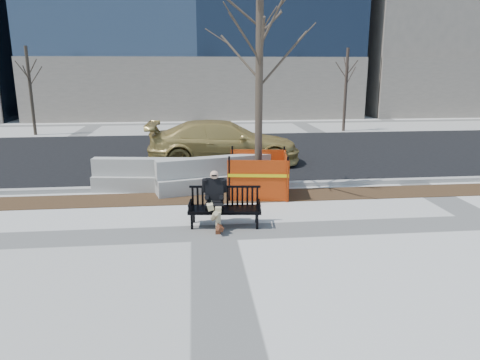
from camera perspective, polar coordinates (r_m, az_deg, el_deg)
The scene contains 12 objects.
ground at distance 9.51m, azimuth -3.46°, elevation -6.74°, with size 120.00×120.00×0.00m, color beige.
mulch_strip at distance 11.97m, azimuth -4.04°, elevation -2.25°, with size 40.00×1.20×0.02m, color #47301C.
asphalt_street at distance 17.99m, azimuth -4.77°, elevation 3.38°, with size 60.00×10.40×0.01m, color black.
curb at distance 12.86m, azimuth -4.20°, elevation -0.81°, with size 60.00×0.25×0.12m, color #9E9B93.
bench at distance 9.89m, azimuth -1.95°, elevation -5.87°, with size 1.62×0.58×0.86m, color black, non-canonical shape.
seated_man at distance 9.94m, azimuth -3.24°, elevation -5.78°, with size 0.52×0.87×1.22m, color black, non-canonical shape.
tree_fence at distance 12.34m, azimuth 2.31°, elevation -1.74°, with size 2.39×2.39×5.98m, color #DC410E, non-canonical shape.
sedan at distance 16.07m, azimuth -2.06°, elevation 2.08°, with size 2.19×5.38×1.56m, color #AB9047.
jersey_barrier_left at distance 12.90m, azimuth -11.22°, elevation -1.29°, with size 3.26×0.65×0.94m, color #A2A098, non-canonical shape.
jersey_barrier_right at distance 12.67m, azimuth -2.96°, elevation -1.31°, with size 3.42×0.68×0.98m, color #9F9D95, non-canonical shape.
far_tree_left at distance 25.28m, azimuth -24.72°, elevation 5.29°, with size 1.76×1.76×4.75m, color #3E3428, non-canonical shape.
far_tree_right at distance 25.06m, azimuth 13.10°, elevation 6.16°, with size 1.74×1.74×4.71m, color #403229, non-canonical shape.
Camera 1 is at (-0.36, -8.86, 3.42)m, focal length 33.29 mm.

